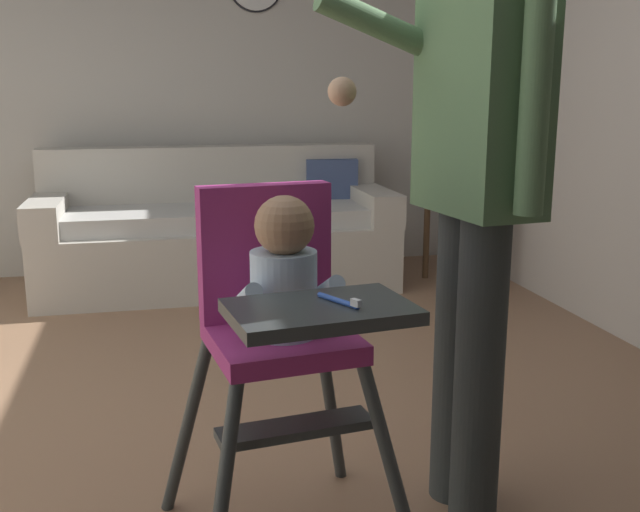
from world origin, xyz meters
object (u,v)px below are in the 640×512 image
object	(u,v)px
adult_standing	(475,186)
couch	(218,233)
side_table	(462,225)
sippy_cup	(464,195)
high_chair	(281,304)

from	to	relation	value
adult_standing	couch	bearing A→B (deg)	-87.38
side_table	sippy_cup	size ratio (longest dim) A/B	5.20
high_chair	sippy_cup	size ratio (longest dim) A/B	9.81
couch	adult_standing	size ratio (longest dim) A/B	1.28
sippy_cup	side_table	bearing A→B (deg)	-180.00
sippy_cup	couch	bearing A→B (deg)	168.58
adult_standing	side_table	world-z (taller)	adult_standing
side_table	adult_standing	bearing A→B (deg)	-113.04
couch	side_table	size ratio (longest dim) A/B	4.20
adult_standing	side_table	xyz separation A→B (m)	(1.04, 2.45, -0.59)
couch	adult_standing	world-z (taller)	adult_standing
couch	high_chair	xyz separation A→B (m)	(-0.08, -2.82, 0.35)
couch	side_table	world-z (taller)	couch
adult_standing	sippy_cup	world-z (taller)	adult_standing
adult_standing	sippy_cup	distance (m)	2.69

